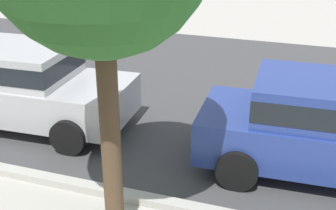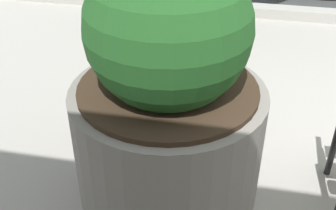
% 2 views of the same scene
% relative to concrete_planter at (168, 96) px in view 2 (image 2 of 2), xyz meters
% --- Properties ---
extents(concrete_planter, '(1.11, 1.11, 1.50)m').
position_rel_concrete_planter_xyz_m(concrete_planter, '(0.00, 0.00, 0.00)').
color(concrete_planter, gray).
rests_on(concrete_planter, ground).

